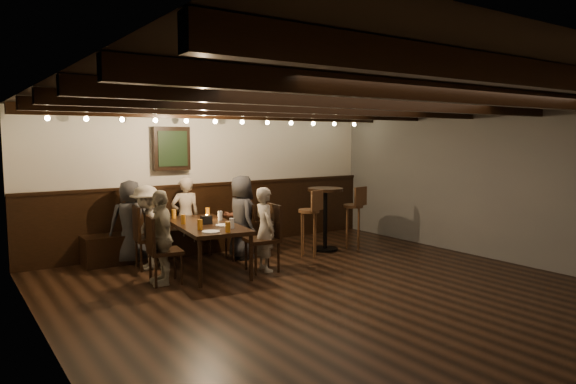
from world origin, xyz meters
TOP-DOWN VIEW (x-y plane):
  - room at (-0.29, 2.21)m, footprint 7.00×7.00m
  - dining_table at (-0.84, 2.06)m, footprint 1.05×1.91m
  - chair_left_near at (-1.50, 2.60)m, footprint 0.48×0.48m
  - chair_left_far at (-1.61, 1.71)m, footprint 0.46×0.46m
  - chair_right_near at (-0.07, 2.41)m, footprint 0.45×0.45m
  - chair_right_far at (-0.18, 1.52)m, footprint 0.49×0.49m
  - person_bench_left at (-1.62, 3.07)m, footprint 0.68×0.49m
  - person_bench_centre at (-0.71, 3.10)m, footprint 0.51×0.37m
  - person_bench_right at (0.17, 2.83)m, footprint 0.64×0.53m
  - person_left_near at (-1.53, 2.60)m, footprint 0.56×0.86m
  - person_left_far at (-1.64, 1.71)m, footprint 0.40×0.77m
  - person_right_near at (-0.04, 2.41)m, footprint 0.50×0.70m
  - person_right_far at (-0.16, 1.52)m, footprint 0.35×0.48m
  - pint_a at (-1.03, 2.79)m, footprint 0.07×0.07m
  - pint_b at (-0.51, 2.67)m, footprint 0.07×0.07m
  - pint_c at (-1.13, 2.20)m, footprint 0.07×0.07m
  - pint_d at (-0.52, 2.22)m, footprint 0.07×0.07m
  - pint_e at (-1.12, 1.64)m, footprint 0.07×0.07m
  - pint_f at (-0.71, 1.49)m, footprint 0.07×0.07m
  - pint_g at (-0.89, 1.26)m, footprint 0.07×0.07m
  - plate_near at (-1.08, 1.38)m, footprint 0.24×0.24m
  - plate_far at (-0.70, 1.74)m, footprint 0.24×0.24m
  - condiment_caddy at (-0.85, 2.01)m, footprint 0.15×0.10m
  - candle at (-0.68, 2.34)m, footprint 0.05×0.05m
  - high_top_table at (1.42, 2.10)m, footprint 0.61×0.61m
  - bar_stool_left at (0.92, 1.89)m, footprint 0.37×0.38m
  - bar_stool_right at (1.92, 1.94)m, footprint 0.35×0.37m

SIDE VIEW (x-z plane):
  - chair_right_near at x=-0.07m, z-range -0.17..0.70m
  - chair_left_far at x=-1.61m, z-range -0.18..0.73m
  - chair_left_near at x=-1.50m, z-range -0.18..0.76m
  - chair_right_far at x=-0.18m, z-range -0.19..0.78m
  - bar_stool_left at x=0.92m, z-range -0.14..0.95m
  - bar_stool_right at x=1.92m, z-range -0.14..0.95m
  - person_bench_right at x=0.17m, z-range 0.00..1.20m
  - person_right_far at x=-0.16m, z-range 0.00..1.22m
  - person_left_near at x=-1.53m, z-range 0.00..1.24m
  - person_left_far at x=-1.64m, z-range 0.00..1.25m
  - dining_table at x=-0.84m, z-range 0.29..0.97m
  - person_bench_left at x=-1.62m, z-range 0.00..1.29m
  - person_bench_centre at x=-0.71m, z-range 0.00..1.29m
  - person_right_near at x=-0.04m, z-range 0.00..1.33m
  - plate_near at x=-1.08m, z-range 0.68..0.70m
  - plate_far at x=-0.70m, z-range 0.68..0.70m
  - high_top_table at x=1.42m, z-range 0.17..1.24m
  - candle at x=-0.68m, z-range 0.68..0.73m
  - condiment_caddy at x=-0.85m, z-range 0.68..0.80m
  - pint_a at x=-1.03m, z-range 0.68..0.82m
  - pint_b at x=-0.51m, z-range 0.68..0.82m
  - pint_c at x=-1.13m, z-range 0.68..0.82m
  - pint_d at x=-0.52m, z-range 0.68..0.82m
  - pint_e at x=-1.12m, z-range 0.68..0.82m
  - pint_f at x=-0.71m, z-range 0.68..0.82m
  - pint_g at x=-0.89m, z-range 0.68..0.82m
  - room at x=-0.29m, z-range -2.43..4.57m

